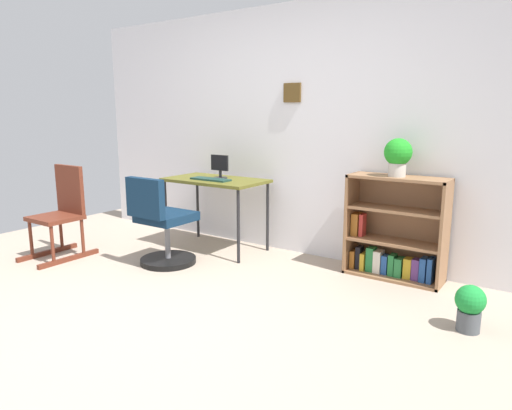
{
  "coord_description": "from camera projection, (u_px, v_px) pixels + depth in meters",
  "views": [
    {
      "loc": [
        2.33,
        -1.87,
        1.39
      ],
      "look_at": [
        0.24,
        1.16,
        0.66
      ],
      "focal_mm": 32.4,
      "sensor_mm": 36.0,
      "label": 1
    }
  ],
  "objects": [
    {
      "name": "keyboard",
      "position": [
        211.0,
        179.0,
        4.59
      ],
      "size": [
        0.43,
        0.14,
        0.02
      ],
      "primitive_type": "cube",
      "color": "#1A3831",
      "rests_on": "desk"
    },
    {
      "name": "wall_back",
      "position": [
        292.0,
        132.0,
        4.58
      ],
      "size": [
        5.2,
        0.12,
        2.42
      ],
      "color": "silver",
      "rests_on": "ground_plane"
    },
    {
      "name": "bookshelf_low",
      "position": [
        395.0,
        233.0,
        3.95
      ],
      "size": [
        0.82,
        0.3,
        0.88
      ],
      "color": "#8A603F",
      "rests_on": "ground_plane"
    },
    {
      "name": "rocking_chair",
      "position": [
        62.0,
        211.0,
        4.5
      ],
      "size": [
        0.42,
        0.64,
        0.89
      ],
      "color": "#5E291A",
      "rests_on": "ground_plane"
    },
    {
      "name": "ground_plane",
      "position": [
        128.0,
        326.0,
        3.08
      ],
      "size": [
        6.24,
        6.24,
        0.0
      ],
      "primitive_type": "plane",
      "color": "tan"
    },
    {
      "name": "monitor",
      "position": [
        220.0,
        167.0,
        4.69
      ],
      "size": [
        0.21,
        0.14,
        0.24
      ],
      "color": "#262628",
      "rests_on": "desk"
    },
    {
      "name": "potted_plant_floor",
      "position": [
        470.0,
        306.0,
        2.97
      ],
      "size": [
        0.19,
        0.19,
        0.31
      ],
      "color": "#474C51",
      "rests_on": "ground_plane"
    },
    {
      "name": "desk",
      "position": [
        216.0,
        185.0,
        4.7
      ],
      "size": [
        1.03,
        0.58,
        0.74
      ],
      "color": "brown",
      "rests_on": "ground_plane"
    },
    {
      "name": "office_chair",
      "position": [
        162.0,
        228.0,
        4.25
      ],
      "size": [
        0.52,
        0.55,
        0.84
      ],
      "color": "black",
      "rests_on": "ground_plane"
    },
    {
      "name": "potted_plant_on_shelf",
      "position": [
        398.0,
        155.0,
        3.77
      ],
      "size": [
        0.23,
        0.23,
        0.31
      ],
      "color": "#B7B2A8",
      "rests_on": "bookshelf_low"
    }
  ]
}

